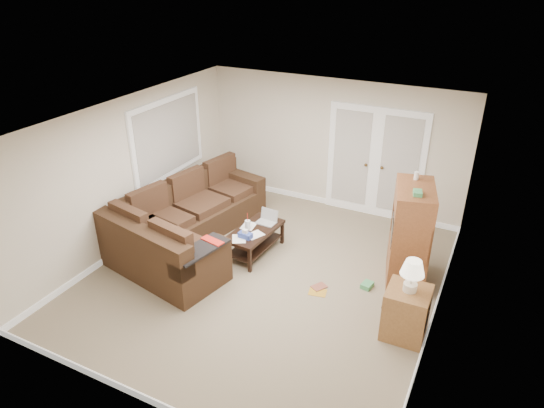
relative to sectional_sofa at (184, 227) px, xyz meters
The scene contains 17 objects.
floor 1.68m from the sectional_sofa, ahead, with size 5.50×5.50×0.00m, color gray.
ceiling 2.69m from the sectional_sofa, ahead, with size 5.00×5.50×0.02m, color white.
wall_left 1.24m from the sectional_sofa, behind, with size 0.02×5.50×2.50m, color beige.
wall_right 4.23m from the sectional_sofa, ahead, with size 0.02×5.50×2.50m, color beige.
wall_back 3.20m from the sectional_sofa, 57.82° to the left, with size 5.00×0.02×2.50m, color beige.
wall_front 3.44m from the sectional_sofa, 60.55° to the right, with size 5.00×0.02×2.50m, color beige.
baseboards 1.67m from the sectional_sofa, ahead, with size 5.00×5.50×0.10m, color white, non-canonical shape.
french_doors 3.63m from the sectional_sofa, 45.89° to the left, with size 1.80×0.05×2.13m.
window_left 1.67m from the sectional_sofa, 134.20° to the left, with size 0.05×1.92×1.42m.
sectional_sofa is the anchor object (origin of this frame).
coffee_table 1.24m from the sectional_sofa, 16.86° to the left, with size 0.63×1.13×0.74m.
tv_armoire 3.65m from the sectional_sofa, 11.27° to the left, with size 0.74×1.06×1.66m.
side_cabinet 3.87m from the sectional_sofa, ahead, with size 0.54×0.54×1.13m.
space_heater 4.17m from the sectional_sofa, 33.50° to the left, with size 0.12×0.10×0.29m, color white.
floor_magazine 2.55m from the sectional_sofa, ahead, with size 0.26×0.20×0.01m, color #BF8821.
floor_greenbox 3.15m from the sectional_sofa, ahead, with size 0.14×0.19×0.08m, color #479C5D.
floor_book 2.44m from the sectional_sofa, ahead, with size 0.16×0.22×0.02m, color brown.
Camera 1 is at (2.85, -5.52, 4.37)m, focal length 32.00 mm.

